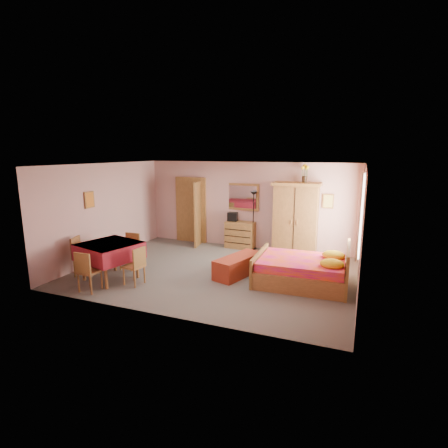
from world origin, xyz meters
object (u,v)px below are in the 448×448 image
at_px(bench, 239,266).
at_px(chair_east, 134,266).
at_px(stereo, 233,217).
at_px(floor_lamp, 253,221).
at_px(chair_north, 129,252).
at_px(chest_of_drawers, 240,235).
at_px(wall_mirror, 243,197).
at_px(chair_west, 84,256).
at_px(dining_table, 110,261).
at_px(bed, 302,263).
at_px(wardrobe, 296,219).
at_px(sunflower_vase, 305,173).
at_px(chair_south, 90,271).

xyz_separation_m(bench, chair_east, (-1.96, -1.41, 0.19)).
bearing_deg(stereo, floor_lamp, 2.90).
bearing_deg(chair_east, chair_north, 48.33).
height_order(chest_of_drawers, stereo, stereo).
relative_size(wall_mirror, chair_west, 1.12).
distance_m(stereo, chair_north, 3.37).
bearing_deg(bench, dining_table, -153.20).
distance_m(chest_of_drawers, floor_lamp, 0.61).
xyz_separation_m(stereo, chair_west, (-2.40, -3.65, -0.49)).
distance_m(chest_of_drawers, stereo, 0.60).
distance_m(bed, chair_west, 5.07).
bearing_deg(bed, bench, 178.58).
xyz_separation_m(chest_of_drawers, chair_west, (-2.65, -3.64, 0.06)).
distance_m(bench, chair_west, 3.67).
height_order(stereo, floor_lamp, floor_lamp).
bearing_deg(chair_north, bed, -173.44).
height_order(wardrobe, chair_east, wardrobe).
relative_size(bed, chair_north, 2.27).
relative_size(chest_of_drawers, wardrobe, 0.42).
height_order(sunflower_vase, bench, sunflower_vase).
distance_m(stereo, chair_east, 3.86).
xyz_separation_m(floor_lamp, dining_table, (-2.30, -3.67, -0.44)).
height_order(wall_mirror, floor_lamp, wall_mirror).
distance_m(bed, chair_east, 3.72).
distance_m(bench, chair_east, 2.42).
distance_m(wall_mirror, chair_north, 3.80).
xyz_separation_m(wall_mirror, sunflower_vase, (1.86, -0.23, 0.76)).
relative_size(wardrobe, chair_north, 2.33).
height_order(chest_of_drawers, dining_table, dining_table).
bearing_deg(sunflower_vase, floor_lamp, 177.61).
height_order(chair_north, chair_east, chair_north).
relative_size(wall_mirror, chair_east, 1.22).
xyz_separation_m(floor_lamp, chair_west, (-3.05, -3.68, -0.41)).
bearing_deg(chest_of_drawers, bench, -69.00).
relative_size(chest_of_drawers, sunflower_vase, 1.74).
height_order(wall_mirror, chair_east, wall_mirror).
xyz_separation_m(bench, chair_south, (-2.60, -2.06, 0.21)).
xyz_separation_m(sunflower_vase, chair_north, (-3.82, -2.83, -1.87)).
bearing_deg(dining_table, floor_lamp, 57.85).
bearing_deg(chair_south, floor_lamp, 62.60).
xyz_separation_m(sunflower_vase, chair_west, (-4.51, -3.62, -1.85)).
bearing_deg(chair_north, bench, -169.49).
xyz_separation_m(wall_mirror, chair_west, (-2.65, -3.85, -1.08)).
height_order(wardrobe, bed, wardrobe).
bearing_deg(dining_table, bed, 18.15).
relative_size(wardrobe, chair_east, 2.42).
distance_m(chest_of_drawers, wardrobe, 1.79).
distance_m(chair_north, chair_east, 1.12).
height_order(stereo, bench, stereo).
bearing_deg(chair_west, stereo, 129.43).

